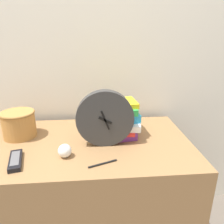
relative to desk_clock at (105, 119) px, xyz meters
name	(u,v)px	position (x,y,z in m)	size (l,w,h in m)	color
wall_back	(74,47)	(-0.16, 0.43, 0.31)	(6.00, 0.04, 2.40)	silver
desk	(77,200)	(-0.16, 0.04, -0.52)	(1.21, 0.64, 0.75)	olive
desk_clock	(105,119)	(0.00, 0.00, 0.00)	(0.28, 0.05, 0.28)	#333333
book_stack	(117,119)	(0.07, 0.10, -0.04)	(0.26, 0.21, 0.19)	#7A3899
basket	(19,123)	(-0.46, 0.14, -0.06)	(0.18, 0.18, 0.14)	#B27A3D
tv_remote	(15,160)	(-0.40, -0.13, -0.13)	(0.09, 0.17, 0.02)	black
crumpled_paper_ball	(65,151)	(-0.19, -0.10, -0.11)	(0.06, 0.06, 0.06)	white
pen	(103,164)	(-0.02, -0.18, -0.14)	(0.13, 0.05, 0.01)	black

